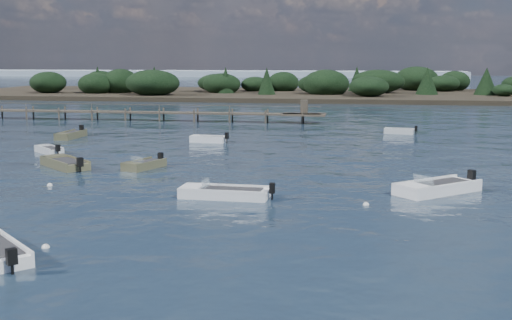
% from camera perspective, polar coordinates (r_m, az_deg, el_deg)
% --- Properties ---
extents(ground, '(400.00, 400.00, 0.00)m').
position_cam_1_polar(ground, '(87.19, 2.36, 4.12)').
color(ground, '#152231').
rests_on(ground, ground).
extents(dinghy_mid_white_b, '(5.17, 4.89, 1.39)m').
position_cam_1_polar(dinghy_mid_white_b, '(37.47, 15.80, -2.55)').
color(dinghy_mid_white_b, white).
rests_on(dinghy_mid_white_b, ground).
extents(dinghy_extra_b, '(2.46, 3.65, 1.16)m').
position_cam_1_polar(dinghy_extra_b, '(44.67, -9.91, -0.54)').
color(dinghy_extra_b, brown).
rests_on(dinghy_extra_b, ground).
extents(tender_far_white, '(3.53, 1.51, 1.19)m').
position_cam_1_polar(tender_far_white, '(57.83, -4.29, 1.75)').
color(tender_far_white, white).
rests_on(tender_far_white, ground).
extents(dinghy_extra_a, '(1.38, 4.68, 1.27)m').
position_cam_1_polar(dinghy_extra_a, '(63.20, -16.12, 2.05)').
color(dinghy_extra_a, brown).
rests_on(dinghy_extra_a, ground).
extents(dinghy_mid_white_a, '(5.20, 1.96, 1.21)m').
position_cam_1_polar(dinghy_mid_white_a, '(34.91, -2.84, -3.10)').
color(dinghy_mid_white_a, white).
rests_on(dinghy_mid_white_a, ground).
extents(dinghy_mid_grey, '(4.61, 4.35, 1.26)m').
position_cam_1_polar(dinghy_mid_grey, '(46.38, -16.63, -0.42)').
color(dinghy_mid_grey, brown).
rests_on(dinghy_mid_grey, ground).
extents(tender_far_grey_b, '(3.30, 1.64, 1.11)m').
position_cam_1_polar(tender_far_grey_b, '(65.75, 12.61, 2.43)').
color(tender_far_grey_b, silver).
rests_on(tender_far_grey_b, ground).
extents(tender_far_grey, '(3.09, 2.87, 1.09)m').
position_cam_1_polar(tender_far_grey, '(53.74, -17.91, 0.76)').
color(tender_far_grey, silver).
rests_on(tender_far_grey, ground).
extents(buoy_a, '(0.32, 0.32, 0.32)m').
position_cam_1_polar(buoy_a, '(27.19, -18.19, -7.42)').
color(buoy_a, silver).
rests_on(buoy_a, ground).
extents(buoy_b, '(0.32, 0.32, 0.32)m').
position_cam_1_polar(buoy_b, '(33.61, 9.75, -3.97)').
color(buoy_b, silver).
rests_on(buoy_b, ground).
extents(buoy_c, '(0.32, 0.32, 0.32)m').
position_cam_1_polar(buoy_c, '(40.01, -17.86, -2.19)').
color(buoy_c, silver).
rests_on(buoy_c, ground).
extents(buoy_d, '(0.32, 0.32, 0.32)m').
position_cam_1_polar(buoy_d, '(39.99, 13.44, -2.00)').
color(buoy_d, silver).
rests_on(buoy_d, ground).
extents(jetty, '(64.50, 3.20, 3.40)m').
position_cam_1_polar(jetty, '(81.19, -14.17, 4.18)').
color(jetty, '#4A4236').
rests_on(jetty, ground).
extents(far_headland, '(190.00, 40.00, 5.80)m').
position_cam_1_polar(far_headland, '(127.18, 15.93, 6.22)').
color(far_headland, black).
rests_on(far_headland, ground).
extents(distant_haze, '(280.00, 20.00, 2.40)m').
position_cam_1_polar(distant_haze, '(275.34, -12.21, 7.30)').
color(distant_haze, '#95A7B9').
rests_on(distant_haze, ground).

